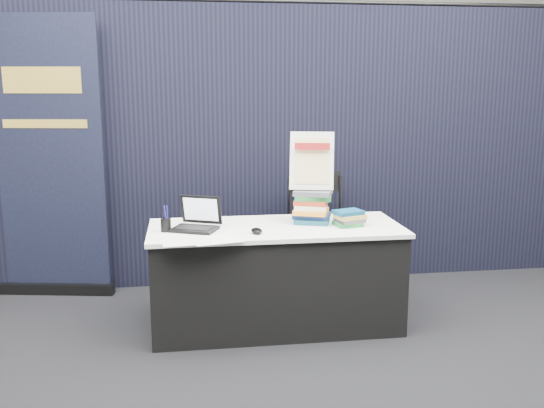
{
  "coord_description": "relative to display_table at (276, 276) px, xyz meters",
  "views": [
    {
      "loc": [
        -0.63,
        -3.61,
        1.77
      ],
      "look_at": [
        -0.03,
        0.55,
        0.91
      ],
      "focal_mm": 40.0,
      "sensor_mm": 36.0,
      "label": 1
    }
  ],
  "objects": [
    {
      "name": "floor",
      "position": [
        0.0,
        -0.55,
        -0.38
      ],
      "size": [
        8.0,
        8.0,
        0.0
      ],
      "primitive_type": "plane",
      "color": "black",
      "rests_on": "ground"
    },
    {
      "name": "brochure_left",
      "position": [
        -0.63,
        -0.33,
        0.38
      ],
      "size": [
        0.34,
        0.26,
        0.0
      ],
      "primitive_type": "cube",
      "rotation": [
        0.0,
        0.0,
        0.11
      ],
      "color": "white",
      "rests_on": "display_table"
    },
    {
      "name": "brochure_right",
      "position": [
        -0.44,
        -0.33,
        0.38
      ],
      "size": [
        0.36,
        0.29,
        0.0
      ],
      "primitive_type": "cube",
      "rotation": [
        0.0,
        0.0,
        0.22
      ],
      "color": "white",
      "rests_on": "display_table"
    },
    {
      "name": "info_sign",
      "position": [
        0.28,
        0.11,
        0.82
      ],
      "size": [
        0.34,
        0.19,
        0.43
      ],
      "rotation": [
        0.0,
        0.0,
        -0.24
      ],
      "color": "black",
      "rests_on": "book_stack_tall"
    },
    {
      "name": "brochure_mid",
      "position": [
        -0.58,
        -0.29,
        0.38
      ],
      "size": [
        0.34,
        0.29,
        0.0
      ],
      "primitive_type": "cube",
      "rotation": [
        0.0,
        0.0,
        -0.31
      ],
      "color": "white",
      "rests_on": "display_table"
    },
    {
      "name": "book_stack_tall",
      "position": [
        0.28,
        0.07,
        0.49
      ],
      "size": [
        0.3,
        0.27,
        0.24
      ],
      "rotation": [
        0.0,
        0.0,
        -0.33
      ],
      "color": "#164754",
      "rests_on": "display_table"
    },
    {
      "name": "stacking_chair",
      "position": [
        0.44,
        0.56,
        0.2
      ],
      "size": [
        0.52,
        0.52,
        1.03
      ],
      "rotation": [
        0.0,
        0.0,
        0.12
      ],
      "color": "black",
      "rests_on": "floor"
    },
    {
      "name": "wall_back",
      "position": [
        0.0,
        3.45,
        1.37
      ],
      "size": [
        8.0,
        0.02,
        3.5
      ],
      "primitive_type": "cube",
      "color": "beige",
      "rests_on": "floor"
    },
    {
      "name": "pullup_banner",
      "position": [
        -1.73,
        0.95,
        0.64
      ],
      "size": [
        0.97,
        0.28,
        2.29
      ],
      "rotation": [
        0.0,
        0.0,
        -0.18
      ],
      "color": "black",
      "rests_on": "floor"
    },
    {
      "name": "pen_cup",
      "position": [
        -0.77,
        -0.05,
        0.42
      ],
      "size": [
        0.09,
        0.09,
        0.09
      ],
      "primitive_type": "cylinder",
      "rotation": [
        0.0,
        0.0,
        -0.27
      ],
      "color": "black",
      "rests_on": "display_table"
    },
    {
      "name": "drape_partition",
      "position": [
        0.0,
        1.05,
        0.82
      ],
      "size": [
        6.0,
        0.08,
        2.4
      ],
      "primitive_type": "cube",
      "color": "black",
      "rests_on": "floor"
    },
    {
      "name": "laptop",
      "position": [
        -0.58,
        -0.01,
        0.43
      ],
      "size": [
        0.36,
        0.35,
        0.23
      ],
      "rotation": [
        0.0,
        0.0,
        -0.41
      ],
      "color": "black",
      "rests_on": "display_table"
    },
    {
      "name": "book_stack_short",
      "position": [
        0.52,
        -0.07,
        0.43
      ],
      "size": [
        0.23,
        0.2,
        0.11
      ],
      "rotation": [
        0.0,
        0.0,
        0.26
      ],
      "color": "#207A36",
      "rests_on": "display_table"
    },
    {
      "name": "mouse",
      "position": [
        -0.16,
        -0.19,
        0.39
      ],
      "size": [
        0.09,
        0.13,
        0.04
      ],
      "primitive_type": "ellipsoid",
      "rotation": [
        0.0,
        0.0,
        0.12
      ],
      "color": "black",
      "rests_on": "display_table"
    },
    {
      "name": "display_table",
      "position": [
        0.0,
        0.0,
        0.0
      ],
      "size": [
        1.8,
        0.75,
        0.75
      ],
      "color": "black",
      "rests_on": "floor"
    }
  ]
}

